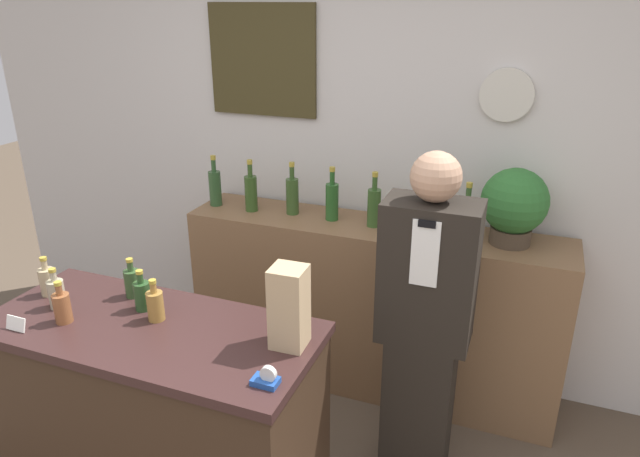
{
  "coord_description": "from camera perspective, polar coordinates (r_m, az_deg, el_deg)",
  "views": [
    {
      "loc": [
        0.94,
        -1.05,
        2.15
      ],
      "look_at": [
        0.1,
        1.12,
        1.22
      ],
      "focal_mm": 32.0,
      "sensor_mm": 36.0,
      "label": 1
    }
  ],
  "objects": [
    {
      "name": "price_card_left",
      "position": [
        2.51,
        -28.14,
        -8.4
      ],
      "size": [
        0.09,
        0.02,
        0.06
      ],
      "color": "white",
      "rests_on": "display_counter"
    },
    {
      "name": "shelf_bottle_2",
      "position": [
        3.24,
        -2.78,
        3.4
      ],
      "size": [
        0.07,
        0.07,
        0.3
      ],
      "color": "#334F23",
      "rests_on": "back_shelf"
    },
    {
      "name": "tape_dispenser",
      "position": [
        1.96,
        -5.38,
        -14.73
      ],
      "size": [
        0.09,
        0.06,
        0.07
      ],
      "color": "#1E4799",
      "rests_on": "display_counter"
    },
    {
      "name": "counter_bottle_5",
      "position": [
        2.36,
        -16.15,
        -7.34
      ],
      "size": [
        0.07,
        0.07,
        0.18
      ],
      "color": "olive",
      "rests_on": "display_counter"
    },
    {
      "name": "shelf_bottle_6",
      "position": [
        2.98,
        14.4,
        0.98
      ],
      "size": [
        0.07,
        0.07,
        0.3
      ],
      "color": "#355728",
      "rests_on": "back_shelf"
    },
    {
      "name": "counter_bottle_4",
      "position": [
        2.45,
        -17.35,
        -6.34
      ],
      "size": [
        0.07,
        0.07,
        0.18
      ],
      "color": "#274923",
      "rests_on": "display_counter"
    },
    {
      "name": "display_counter",
      "position": [
        2.63,
        -15.61,
        -18.38
      ],
      "size": [
        1.35,
        0.59,
        0.97
      ],
      "color": "#382619",
      "rests_on": "ground_plane"
    },
    {
      "name": "shelf_bottle_1",
      "position": [
        3.31,
        -6.92,
        3.66
      ],
      "size": [
        0.07,
        0.07,
        0.3
      ],
      "color": "#304E1F",
      "rests_on": "back_shelf"
    },
    {
      "name": "counter_bottle_2",
      "position": [
        2.47,
        -24.38,
        -7.15
      ],
      "size": [
        0.07,
        0.07,
        0.18
      ],
      "color": "brown",
      "rests_on": "display_counter"
    },
    {
      "name": "shopkeeper",
      "position": [
        2.62,
        10.37,
        -9.65
      ],
      "size": [
        0.4,
        0.25,
        1.6
      ],
      "color": "black",
      "rests_on": "ground_plane"
    },
    {
      "name": "potted_plant",
      "position": [
        2.96,
        18.85,
        2.31
      ],
      "size": [
        0.33,
        0.33,
        0.39
      ],
      "color": "#4C3D2D",
      "rests_on": "back_shelf"
    },
    {
      "name": "shelf_bottle_4",
      "position": [
        3.07,
        5.42,
        2.24
      ],
      "size": [
        0.07,
        0.07,
        0.3
      ],
      "color": "#325424",
      "rests_on": "back_shelf"
    },
    {
      "name": "shelf_bottle_3",
      "position": [
        3.15,
        1.21,
        2.85
      ],
      "size": [
        0.07,
        0.07,
        0.3
      ],
      "color": "#275723",
      "rests_on": "back_shelf"
    },
    {
      "name": "counter_bottle_1",
      "position": [
        2.6,
        -24.85,
        -5.85
      ],
      "size": [
        0.07,
        0.07,
        0.18
      ],
      "color": "tan",
      "rests_on": "display_counter"
    },
    {
      "name": "shelf_bottle_0",
      "position": [
        3.43,
        -10.45,
        4.13
      ],
      "size": [
        0.07,
        0.07,
        0.3
      ],
      "color": "#2D502A",
      "rests_on": "back_shelf"
    },
    {
      "name": "counter_bottle_0",
      "position": [
        2.72,
        -25.6,
        -4.72
      ],
      "size": [
        0.07,
        0.07,
        0.18
      ],
      "color": "tan",
      "rests_on": "display_counter"
    },
    {
      "name": "paper_bag",
      "position": [
        2.08,
        -3.11,
        -7.86
      ],
      "size": [
        0.13,
        0.12,
        0.31
      ],
      "color": "tan",
      "rests_on": "display_counter"
    },
    {
      "name": "back_wall",
      "position": [
        3.29,
        3.93,
        7.88
      ],
      "size": [
        5.2,
        0.09,
        2.7
      ],
      "color": "silver",
      "rests_on": "ground_plane"
    },
    {
      "name": "shelf_bottle_5",
      "position": [
        3.03,
        9.91,
        1.73
      ],
      "size": [
        0.07,
        0.07,
        0.3
      ],
      "color": "#294C24",
      "rests_on": "back_shelf"
    },
    {
      "name": "back_shelf",
      "position": [
        3.33,
        5.04,
        -7.84
      ],
      "size": [
        2.1,
        0.41,
        1.01
      ],
      "color": "brown",
      "rests_on": "ground_plane"
    },
    {
      "name": "counter_bottle_3",
      "position": [
        2.57,
        -18.26,
        -5.11
      ],
      "size": [
        0.07,
        0.07,
        0.18
      ],
      "color": "#314E28",
      "rests_on": "display_counter"
    }
  ]
}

